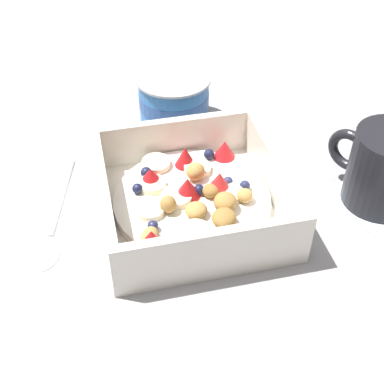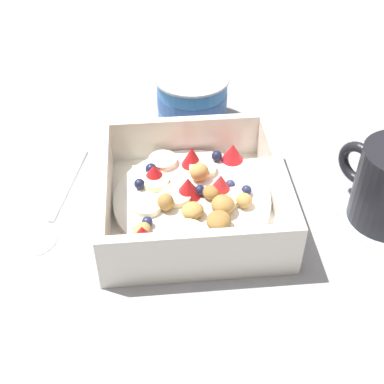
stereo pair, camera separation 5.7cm
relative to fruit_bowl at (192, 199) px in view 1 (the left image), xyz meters
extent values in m
plane|color=#9E9EA3|center=(-0.02, 0.01, -0.02)|extent=(2.40, 2.40, 0.00)
cube|color=white|center=(0.00, 0.00, -0.02)|extent=(0.19, 0.19, 0.01)
cube|color=white|center=(0.00, -0.09, 0.01)|extent=(0.19, 0.01, 0.06)
cube|color=white|center=(0.00, 0.09, 0.01)|extent=(0.19, 0.01, 0.06)
cube|color=white|center=(-0.09, 0.00, 0.01)|extent=(0.01, 0.17, 0.06)
cube|color=white|center=(0.09, 0.00, 0.01)|extent=(0.01, 0.17, 0.06)
cylinder|color=white|center=(0.00, 0.00, 0.00)|extent=(0.17, 0.17, 0.01)
cylinder|color=#F4EAB7|center=(-0.04, 0.03, 0.01)|extent=(0.03, 0.03, 0.01)
cylinder|color=#F7EFC6|center=(-0.01, 0.00, 0.01)|extent=(0.05, 0.05, 0.01)
cylinder|color=beige|center=(0.02, 0.04, 0.01)|extent=(0.04, 0.04, 0.01)
cylinder|color=#F7EFC6|center=(-0.05, -0.01, 0.01)|extent=(0.04, 0.04, 0.01)
cylinder|color=#F7EFC6|center=(-0.03, 0.06, 0.01)|extent=(0.04, 0.04, 0.01)
cylinder|color=beige|center=(-0.01, -0.06, 0.01)|extent=(0.03, 0.03, 0.01)
cylinder|color=#F4EAB7|center=(0.04, -0.01, 0.01)|extent=(0.03, 0.03, 0.01)
cone|color=red|center=(0.01, 0.06, 0.01)|extent=(0.03, 0.03, 0.02)
cone|color=red|center=(0.03, 0.00, 0.01)|extent=(0.03, 0.03, 0.03)
cone|color=red|center=(-0.05, -0.06, 0.01)|extent=(0.03, 0.03, 0.02)
cone|color=red|center=(0.00, 0.00, 0.01)|extent=(0.04, 0.04, 0.02)
cone|color=red|center=(0.05, 0.06, 0.01)|extent=(0.04, 0.04, 0.02)
cone|color=red|center=(-0.04, 0.03, 0.01)|extent=(0.03, 0.03, 0.02)
sphere|color=navy|center=(0.04, 0.01, 0.01)|extent=(0.01, 0.01, 0.01)
sphere|color=#23284C|center=(0.06, 0.00, 0.01)|extent=(0.01, 0.01, 0.01)
sphere|color=#191E3D|center=(0.03, -0.03, 0.01)|extent=(0.01, 0.01, 0.01)
sphere|color=#191E3D|center=(-0.04, 0.04, 0.01)|extent=(0.01, 0.01, 0.01)
sphere|color=#191E3D|center=(0.03, 0.06, 0.01)|extent=(0.01, 0.01, 0.01)
sphere|color=#191E3D|center=(0.01, 0.00, 0.01)|extent=(0.01, 0.01, 0.01)
sphere|color=#23284C|center=(-0.05, -0.04, 0.01)|extent=(0.01, 0.01, 0.01)
sphere|color=#191E3D|center=(-0.07, -0.06, 0.01)|extent=(0.01, 0.01, 0.01)
sphere|color=navy|center=(0.03, -0.05, 0.01)|extent=(0.01, 0.01, 0.01)
sphere|color=#191E3D|center=(0.04, -0.06, 0.01)|extent=(0.01, 0.01, 0.01)
sphere|color=#191E3D|center=(-0.06, 0.02, 0.01)|extent=(0.01, 0.01, 0.01)
ellipsoid|color=#AD7F42|center=(0.03, -0.03, 0.01)|extent=(0.03, 0.03, 0.02)
ellipsoid|color=olive|center=(0.02, -0.05, 0.01)|extent=(0.04, 0.04, 0.02)
ellipsoid|color=tan|center=(0.00, -0.03, 0.01)|extent=(0.03, 0.02, 0.02)
ellipsoid|color=#AD7F42|center=(-0.03, -0.02, 0.01)|extent=(0.02, 0.02, 0.02)
ellipsoid|color=tan|center=(0.01, 0.03, 0.01)|extent=(0.03, 0.03, 0.02)
ellipsoid|color=tan|center=(-0.05, -0.05, 0.01)|extent=(0.03, 0.03, 0.01)
ellipsoid|color=olive|center=(0.02, 0.00, 0.01)|extent=(0.03, 0.03, 0.01)
ellipsoid|color=tan|center=(0.05, -0.02, 0.01)|extent=(0.02, 0.02, 0.02)
ellipsoid|color=silver|center=(-0.16, -0.03, -0.02)|extent=(0.04, 0.05, 0.01)
cylinder|color=silver|center=(-0.14, 0.06, -0.02)|extent=(0.04, 0.12, 0.01)
cylinder|color=#3370B7|center=(0.02, 0.18, 0.01)|extent=(0.09, 0.09, 0.06)
cylinder|color=#2D5193|center=(0.02, 0.18, 0.02)|extent=(0.09, 0.09, 0.02)
cylinder|color=#B7BCC6|center=(0.02, 0.18, 0.05)|extent=(0.10, 0.10, 0.00)
torus|color=black|center=(0.18, 0.01, 0.03)|extent=(0.04, 0.05, 0.05)
camera|label=1|loc=(-0.09, -0.41, 0.39)|focal=49.92mm
camera|label=2|loc=(-0.04, -0.42, 0.39)|focal=49.92mm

